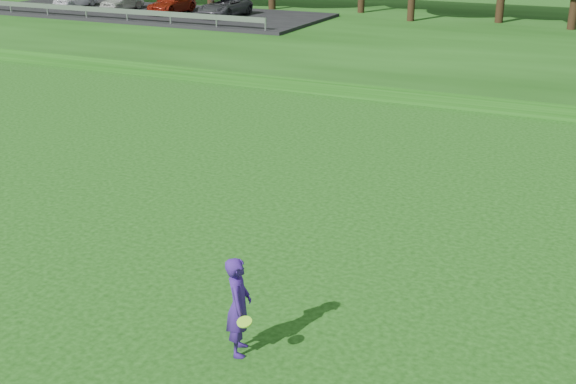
% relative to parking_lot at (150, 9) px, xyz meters
% --- Properties ---
extents(berm, '(130.00, 30.00, 0.60)m').
position_rel_parking_lot_xyz_m(berm, '(23.58, 1.20, -0.71)').
color(berm, '#123D0B').
rests_on(berm, ground).
extents(walking_path, '(130.00, 1.60, 0.04)m').
position_rel_parking_lot_xyz_m(walking_path, '(23.58, -12.80, -0.99)').
color(walking_path, gray).
rests_on(walking_path, ground).
extents(parking_lot, '(24.00, 9.00, 1.38)m').
position_rel_parking_lot_xyz_m(parking_lot, '(0.00, 0.00, 0.00)').
color(parking_lot, black).
rests_on(parking_lot, berm).
extents(woman, '(0.72, 0.81, 1.73)m').
position_rel_parking_lot_xyz_m(woman, '(23.98, -31.30, -0.14)').
color(woman, navy).
rests_on(woman, ground).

